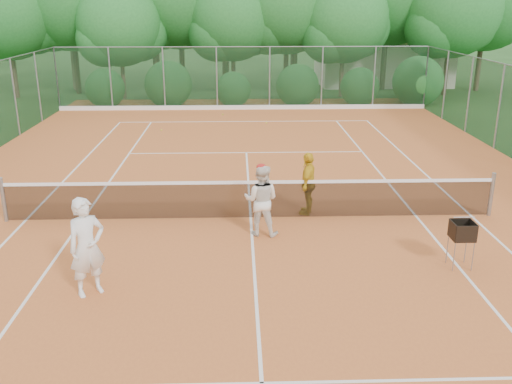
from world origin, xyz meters
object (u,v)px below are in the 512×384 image
at_px(player_center_grp, 261,200).
at_px(player_white, 87,247).
at_px(ball_hopper, 463,231).
at_px(player_yellow, 308,183).

bearing_deg(player_center_grp, player_white, -140.12).
distance_m(player_center_grp, ball_hopper, 4.30).
distance_m(player_center_grp, player_yellow, 1.78).
relative_size(player_center_grp, player_yellow, 1.06).
distance_m(player_white, ball_hopper, 7.17).
height_order(player_white, player_center_grp, player_white).
bearing_deg(player_white, ball_hopper, -29.34).
xyz_separation_m(player_white, ball_hopper, (7.11, 0.86, -0.15)).
bearing_deg(player_white, player_yellow, 5.74).
relative_size(player_white, player_yellow, 1.16).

